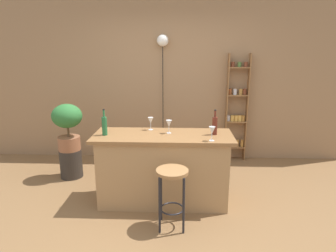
{
  "coord_description": "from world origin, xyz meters",
  "views": [
    {
      "loc": [
        0.2,
        -3.1,
        1.89
      ],
      "look_at": [
        0.05,
        0.55,
        0.93
      ],
      "focal_mm": 31.39,
      "sensor_mm": 36.0,
      "label": 1
    }
  ],
  "objects_px": {
    "spice_shelf": "(237,109)",
    "bottle_olive_oil": "(104,125)",
    "potted_plant": "(68,123)",
    "wine_glass_center": "(151,121)",
    "wine_glass_right": "(212,131)",
    "plant_stool": "(71,163)",
    "wine_glass_left": "(169,124)",
    "pendant_globe_light": "(163,43)",
    "bar_stool": "(172,185)",
    "bottle_wine_red": "(215,125)"
  },
  "relations": [
    {
      "from": "bottle_wine_red",
      "to": "plant_stool",
      "type": "bearing_deg",
      "value": 162.47
    },
    {
      "from": "spice_shelf",
      "to": "potted_plant",
      "type": "relative_size",
      "value": 2.63
    },
    {
      "from": "wine_glass_right",
      "to": "pendant_globe_light",
      "type": "xyz_separation_m",
      "value": [
        -0.65,
        1.76,
        0.98
      ]
    },
    {
      "from": "bottle_wine_red",
      "to": "pendant_globe_light",
      "type": "relative_size",
      "value": 0.15
    },
    {
      "from": "wine_glass_center",
      "to": "wine_glass_left",
      "type": "bearing_deg",
      "value": -31.2
    },
    {
      "from": "bar_stool",
      "to": "spice_shelf",
      "type": "xyz_separation_m",
      "value": [
        1.04,
        2.07,
        0.41
      ]
    },
    {
      "from": "wine_glass_right",
      "to": "pendant_globe_light",
      "type": "distance_m",
      "value": 2.12
    },
    {
      "from": "potted_plant",
      "to": "wine_glass_center",
      "type": "distance_m",
      "value": 1.36
    },
    {
      "from": "wine_glass_center",
      "to": "pendant_globe_light",
      "type": "distance_m",
      "value": 1.65
    },
    {
      "from": "spice_shelf",
      "to": "wine_glass_left",
      "type": "xyz_separation_m",
      "value": [
        -1.09,
        -1.45,
        0.09
      ]
    },
    {
      "from": "plant_stool",
      "to": "wine_glass_right",
      "type": "xyz_separation_m",
      "value": [
        1.99,
        -0.9,
        0.79
      ]
    },
    {
      "from": "spice_shelf",
      "to": "bottle_olive_oil",
      "type": "relative_size",
      "value": 5.73
    },
    {
      "from": "bar_stool",
      "to": "wine_glass_center",
      "type": "xyz_separation_m",
      "value": [
        -0.3,
        0.77,
        0.5
      ]
    },
    {
      "from": "wine_glass_left",
      "to": "pendant_globe_light",
      "type": "xyz_separation_m",
      "value": [
        -0.16,
        1.47,
        0.98
      ]
    },
    {
      "from": "pendant_globe_light",
      "to": "bar_stool",
      "type": "bearing_deg",
      "value": -84.15
    },
    {
      "from": "pendant_globe_light",
      "to": "potted_plant",
      "type": "bearing_deg",
      "value": -147.33
    },
    {
      "from": "plant_stool",
      "to": "wine_glass_left",
      "type": "distance_m",
      "value": 1.8
    },
    {
      "from": "wine_glass_center",
      "to": "wine_glass_right",
      "type": "distance_m",
      "value": 0.85
    },
    {
      "from": "bar_stool",
      "to": "plant_stool",
      "type": "xyz_separation_m",
      "value": [
        -1.56,
        1.23,
        -0.28
      ]
    },
    {
      "from": "wine_glass_left",
      "to": "wine_glass_right",
      "type": "distance_m",
      "value": 0.57
    },
    {
      "from": "wine_glass_center",
      "to": "wine_glass_right",
      "type": "bearing_deg",
      "value": -30.67
    },
    {
      "from": "wine_glass_right",
      "to": "potted_plant",
      "type": "bearing_deg",
      "value": 155.65
    },
    {
      "from": "potted_plant",
      "to": "pendant_globe_light",
      "type": "distance_m",
      "value": 1.96
    },
    {
      "from": "bar_stool",
      "to": "plant_stool",
      "type": "height_order",
      "value": "bar_stool"
    },
    {
      "from": "potted_plant",
      "to": "wine_glass_left",
      "type": "height_order",
      "value": "potted_plant"
    },
    {
      "from": "bar_stool",
      "to": "wine_glass_center",
      "type": "relative_size",
      "value": 4.06
    },
    {
      "from": "bottle_wine_red",
      "to": "spice_shelf",
      "type": "bearing_deg",
      "value": 69.95
    },
    {
      "from": "bar_stool",
      "to": "potted_plant",
      "type": "height_order",
      "value": "potted_plant"
    },
    {
      "from": "spice_shelf",
      "to": "wine_glass_left",
      "type": "height_order",
      "value": "spice_shelf"
    },
    {
      "from": "spice_shelf",
      "to": "pendant_globe_light",
      "type": "xyz_separation_m",
      "value": [
        -1.25,
        0.03,
        1.07
      ]
    },
    {
      "from": "bottle_olive_oil",
      "to": "wine_glass_center",
      "type": "distance_m",
      "value": 0.59
    },
    {
      "from": "bottle_olive_oil",
      "to": "pendant_globe_light",
      "type": "xyz_separation_m",
      "value": [
        0.61,
        1.59,
        0.98
      ]
    },
    {
      "from": "plant_stool",
      "to": "potted_plant",
      "type": "distance_m",
      "value": 0.63
    },
    {
      "from": "plant_stool",
      "to": "pendant_globe_light",
      "type": "relative_size",
      "value": 0.2
    },
    {
      "from": "spice_shelf",
      "to": "plant_stool",
      "type": "xyz_separation_m",
      "value": [
        -2.6,
        -0.84,
        -0.69
      ]
    },
    {
      "from": "bottle_olive_oil",
      "to": "bar_stool",
      "type": "bearing_deg",
      "value": -31.77
    },
    {
      "from": "wine_glass_right",
      "to": "pendant_globe_light",
      "type": "bearing_deg",
      "value": 110.24
    },
    {
      "from": "wine_glass_left",
      "to": "bottle_wine_red",
      "type": "bearing_deg",
      "value": -3.71
    },
    {
      "from": "potted_plant",
      "to": "wine_glass_center",
      "type": "bearing_deg",
      "value": -20.36
    },
    {
      "from": "bar_stool",
      "to": "plant_stool",
      "type": "relative_size",
      "value": 1.54
    },
    {
      "from": "potted_plant",
      "to": "wine_glass_left",
      "type": "xyz_separation_m",
      "value": [
        1.5,
        -0.61,
        0.16
      ]
    },
    {
      "from": "spice_shelf",
      "to": "bar_stool",
      "type": "bearing_deg",
      "value": -116.6
    },
    {
      "from": "plant_stool",
      "to": "wine_glass_center",
      "type": "height_order",
      "value": "wine_glass_center"
    },
    {
      "from": "potted_plant",
      "to": "wine_glass_center",
      "type": "xyz_separation_m",
      "value": [
        1.26,
        -0.47,
        0.16
      ]
    },
    {
      "from": "wine_glass_left",
      "to": "pendant_globe_light",
      "type": "height_order",
      "value": "pendant_globe_light"
    },
    {
      "from": "plant_stool",
      "to": "wine_glass_center",
      "type": "bearing_deg",
      "value": -20.36
    },
    {
      "from": "bar_stool",
      "to": "plant_stool",
      "type": "bearing_deg",
      "value": 141.64
    },
    {
      "from": "bar_stool",
      "to": "spice_shelf",
      "type": "bearing_deg",
      "value": 63.4
    },
    {
      "from": "potted_plant",
      "to": "bottle_olive_oil",
      "type": "xyz_separation_m",
      "value": [
        0.74,
        -0.72,
        0.16
      ]
    },
    {
      "from": "potted_plant",
      "to": "bottle_wine_red",
      "type": "xyz_separation_m",
      "value": [
        2.05,
        -0.65,
        0.16
      ]
    }
  ]
}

